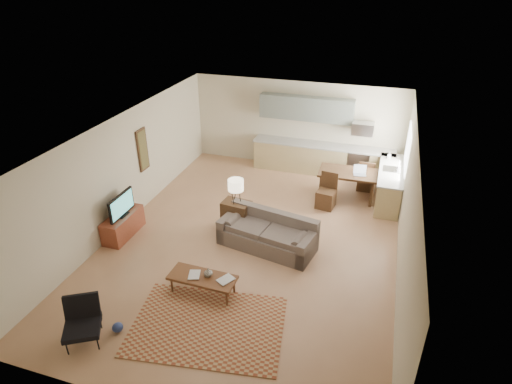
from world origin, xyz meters
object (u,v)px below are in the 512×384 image
(armchair, at_px, (82,324))
(console_table, at_px, (237,216))
(sofa, at_px, (267,232))
(tv_credenza, at_px, (123,225))
(coffee_table, at_px, (203,284))
(dining_table, at_px, (347,185))

(armchair, relative_size, console_table, 1.02)
(sofa, relative_size, tv_credenza, 1.91)
(armchair, xyz_separation_m, console_table, (1.31, 4.08, -0.01))
(sofa, height_order, armchair, sofa)
(tv_credenza, bearing_deg, console_table, 22.23)
(coffee_table, distance_m, armchair, 2.27)
(sofa, relative_size, armchair, 2.91)
(coffee_table, xyz_separation_m, console_table, (-0.13, 2.34, 0.18))
(coffee_table, height_order, armchair, armchair)
(coffee_table, bearing_deg, dining_table, 66.94)
(sofa, bearing_deg, armchair, -110.51)
(armchair, bearing_deg, dining_table, 30.59)
(sofa, height_order, tv_credenza, sofa)
(sofa, bearing_deg, tv_credenza, -159.97)
(tv_credenza, distance_m, console_table, 2.69)
(dining_table, bearing_deg, armchair, -120.25)
(coffee_table, bearing_deg, console_table, 95.07)
(sofa, xyz_separation_m, dining_table, (1.43, 2.91, -0.00))
(coffee_table, height_order, tv_credenza, tv_credenza)
(sofa, distance_m, coffee_table, 2.02)
(coffee_table, relative_size, armchair, 1.71)
(dining_table, bearing_deg, coffee_table, -115.82)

